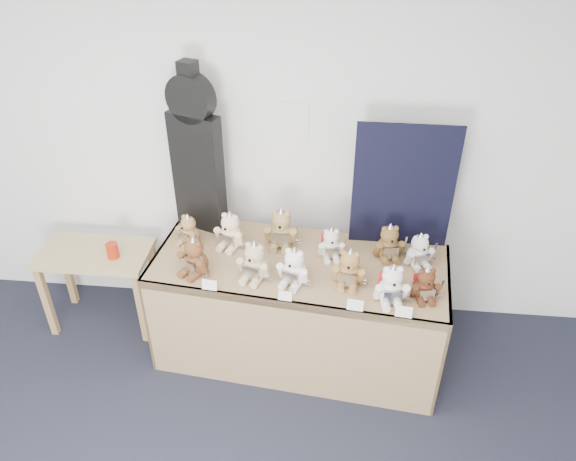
# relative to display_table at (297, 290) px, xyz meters

# --- Properties ---
(room_shell) EXTENTS (6.00, 6.00, 6.00)m
(room_shell) POSITION_rel_display_table_xyz_m (-0.09, 0.64, 0.92)
(room_shell) COLOR silver
(room_shell) RESTS_ON floor
(display_table) EXTENTS (2.04, 1.02, 0.82)m
(display_table) POSITION_rel_display_table_xyz_m (0.00, 0.00, 0.00)
(display_table) COLOR #8A6746
(display_table) RESTS_ON floor
(side_table) EXTENTS (0.80, 0.45, 0.67)m
(side_table) POSITION_rel_display_table_xyz_m (-1.51, 0.25, -0.10)
(side_table) COLOR tan
(side_table) RESTS_ON floor
(guitar_case) EXTENTS (0.38, 0.23, 1.21)m
(guitar_case) POSITION_rel_display_table_xyz_m (-0.73, 0.45, 0.77)
(guitar_case) COLOR black
(guitar_case) RESTS_ON display_table
(navy_board) EXTENTS (0.66, 0.03, 0.89)m
(navy_board) POSITION_rel_display_table_xyz_m (0.66, 0.38, 0.62)
(navy_board) COLOR black
(navy_board) RESTS_ON display_table
(red_cup) EXTENTS (0.09, 0.09, 0.11)m
(red_cup) POSITION_rel_display_table_xyz_m (-1.34, 0.20, 0.08)
(red_cup) COLOR #AD220B
(red_cup) RESTS_ON side_table
(teddy_front_far_left) EXTENTS (0.24, 0.24, 0.29)m
(teddy_front_far_left) POSITION_rel_display_table_xyz_m (-0.66, -0.09, 0.29)
(teddy_front_far_left) COLOR brown
(teddy_front_far_left) RESTS_ON display_table
(teddy_front_left) EXTENTS (0.24, 0.23, 0.30)m
(teddy_front_left) POSITION_rel_display_table_xyz_m (-0.26, -0.11, 0.29)
(teddy_front_left) COLOR #C2B289
(teddy_front_left) RESTS_ON display_table
(teddy_front_centre) EXTENTS (0.23, 0.22, 0.29)m
(teddy_front_centre) POSITION_rel_display_table_xyz_m (-0.01, -0.13, 0.29)
(teddy_front_centre) COLOR white
(teddy_front_centre) RESTS_ON display_table
(teddy_front_right) EXTENTS (0.23, 0.20, 0.29)m
(teddy_front_right) POSITION_rel_display_table_xyz_m (0.33, -0.11, 0.29)
(teddy_front_right) COLOR olive
(teddy_front_right) RESTS_ON display_table
(teddy_front_far_right) EXTENTS (0.24, 0.21, 0.29)m
(teddy_front_far_right) POSITION_rel_display_table_xyz_m (0.59, -0.25, 0.29)
(teddy_front_far_right) COLOR white
(teddy_front_far_right) RESTS_ON display_table
(teddy_front_end) EXTENTS (0.21, 0.18, 0.25)m
(teddy_front_end) POSITION_rel_display_table_xyz_m (0.79, -0.20, 0.27)
(teddy_front_end) COLOR #4F2B1B
(teddy_front_end) RESTS_ON display_table
(teddy_back_left) EXTENTS (0.24, 0.22, 0.29)m
(teddy_back_left) POSITION_rel_display_table_xyz_m (-0.48, 0.22, 0.29)
(teddy_back_left) COLOR beige
(teddy_back_left) RESTS_ON display_table
(teddy_back_centre_left) EXTENTS (0.26, 0.20, 0.31)m
(teddy_back_centre_left) POSITION_rel_display_table_xyz_m (-0.14, 0.27, 0.30)
(teddy_back_centre_left) COLOR #A38451
(teddy_back_centre_left) RESTS_ON display_table
(teddy_back_centre_right) EXTENTS (0.21, 0.18, 0.25)m
(teddy_back_centre_right) POSITION_rel_display_table_xyz_m (0.21, 0.17, 0.27)
(teddy_back_centre_right) COLOR silver
(teddy_back_centre_right) RESTS_ON display_table
(teddy_back_right) EXTENTS (0.23, 0.20, 0.28)m
(teddy_back_right) POSITION_rel_display_table_xyz_m (0.59, 0.20, 0.28)
(teddy_back_right) COLOR brown
(teddy_back_right) RESTS_ON display_table
(teddy_back_end) EXTENTS (0.22, 0.20, 0.26)m
(teddy_back_end) POSITION_rel_display_table_xyz_m (0.79, 0.14, 0.28)
(teddy_back_end) COLOR white
(teddy_back_end) RESTS_ON display_table
(teddy_back_far_left) EXTENTS (0.20, 0.20, 0.25)m
(teddy_back_far_left) POSITION_rel_display_table_xyz_m (-0.78, 0.23, 0.27)
(teddy_back_far_left) COLOR #A07B4A
(teddy_back_far_left) RESTS_ON display_table
(entry_card_a) EXTENTS (0.10, 0.03, 0.07)m
(entry_card_a) POSITION_rel_display_table_xyz_m (-0.53, -0.26, 0.21)
(entry_card_a) COLOR white
(entry_card_a) RESTS_ON display_table
(entry_card_b) EXTENTS (0.09, 0.03, 0.06)m
(entry_card_b) POSITION_rel_display_table_xyz_m (-0.05, -0.31, 0.21)
(entry_card_b) COLOR white
(entry_card_b) RESTS_ON display_table
(entry_card_c) EXTENTS (0.10, 0.03, 0.07)m
(entry_card_c) POSITION_rel_display_table_xyz_m (0.38, -0.35, 0.21)
(entry_card_c) COLOR white
(entry_card_c) RESTS_ON display_table
(entry_card_d) EXTENTS (0.10, 0.03, 0.07)m
(entry_card_d) POSITION_rel_display_table_xyz_m (0.66, -0.38, 0.21)
(entry_card_d) COLOR white
(entry_card_d) RESTS_ON display_table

